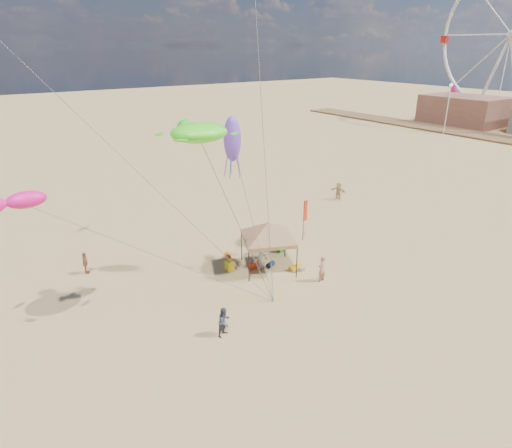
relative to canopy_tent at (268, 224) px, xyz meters
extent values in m
plane|color=tan|center=(-1.73, -4.08, -3.23)|extent=(280.00, 280.00, 0.00)
cylinder|color=black|center=(-0.76, 2.06, -2.19)|extent=(0.06, 0.06, 2.07)
cylinder|color=black|center=(2.06, 0.76, -2.19)|extent=(0.06, 0.06, 2.07)
cylinder|color=black|center=(-2.06, -0.76, -2.19)|extent=(0.06, 0.06, 2.07)
cylinder|color=black|center=(0.76, -2.06, -2.19)|extent=(0.06, 0.06, 2.07)
cube|color=#966C43|center=(0.00, 0.00, -1.03)|extent=(4.25, 4.25, 0.25)
pyramid|color=#966C43|center=(0.00, 0.00, 0.13)|extent=(5.72, 5.72, 1.04)
cylinder|color=black|center=(4.92, 2.15, -1.60)|extent=(0.04, 0.04, 3.25)
cube|color=red|center=(5.15, 2.22, -0.85)|extent=(0.46, 0.15, 1.63)
cube|color=red|center=(-0.81, 0.57, -3.04)|extent=(0.54, 0.38, 0.38)
cube|color=#143FA2|center=(3.02, 3.44, -3.04)|extent=(0.54, 0.38, 0.38)
cylinder|color=#0D1B3A|center=(0.28, 0.08, -3.05)|extent=(0.69, 0.54, 0.36)
cylinder|color=#CD5A0B|center=(-1.39, 2.90, -3.05)|extent=(0.54, 0.69, 0.36)
cube|color=#1D941B|center=(2.33, 1.59, -2.88)|extent=(0.50, 0.50, 0.70)
cube|color=yellow|center=(-2.25, 1.22, -2.88)|extent=(0.50, 0.50, 0.70)
cube|color=gray|center=(1.61, -1.58, -3.09)|extent=(0.34, 0.30, 0.28)
cube|color=#C78F16|center=(1.39, -1.30, -3.03)|extent=(0.90, 0.50, 0.24)
imported|color=tan|center=(1.77, -3.32, -2.33)|extent=(0.74, 0.59, 1.79)
imported|color=#373C4B|center=(-6.19, -4.62, -2.42)|extent=(0.95, 0.85, 1.62)
imported|color=silver|center=(-0.41, 0.28, -2.42)|extent=(1.06, 0.64, 1.61)
imported|color=#A55C3F|center=(-10.21, 6.32, -2.47)|extent=(0.60, 0.95, 1.51)
imported|color=tan|center=(14.09, 7.61, -2.36)|extent=(0.96, 1.69, 1.74)
cube|color=#8C5947|center=(65.27, 25.92, -0.63)|extent=(10.00, 14.00, 5.20)
cylinder|color=silver|center=(53.27, 21.92, 0.77)|extent=(0.16, 0.16, 8.00)
sphere|color=#FFF2CC|center=(53.27, 21.92, 4.77)|extent=(0.50, 0.50, 0.50)
torus|color=silver|center=(70.27, 22.47, 12.62)|extent=(0.65, 26.76, 26.76)
cylinder|color=silver|center=(70.27, 22.47, 12.62)|extent=(1.12, 1.12, 1.12)
cube|color=red|center=(70.27, 35.53, 11.88)|extent=(1.12, 1.12, 1.31)
cube|color=#26A5D8|center=(70.27, 22.47, -1.18)|extent=(1.12, 1.12, 1.31)
cube|color=#F2268C|center=(70.27, 31.70, 2.65)|extent=(1.12, 1.12, 1.31)
ellipsoid|color=#52FF22|center=(-5.44, -1.41, 6.69)|extent=(3.24, 2.71, 1.00)
ellipsoid|color=#FF1288|center=(-13.36, 1.36, 3.93)|extent=(1.99, 1.28, 0.82)
ellipsoid|color=#7843DA|center=(-1.77, 1.36, 5.49)|extent=(1.34, 1.34, 2.76)
camera|label=1|loc=(-15.69, -21.04, 10.71)|focal=30.74mm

